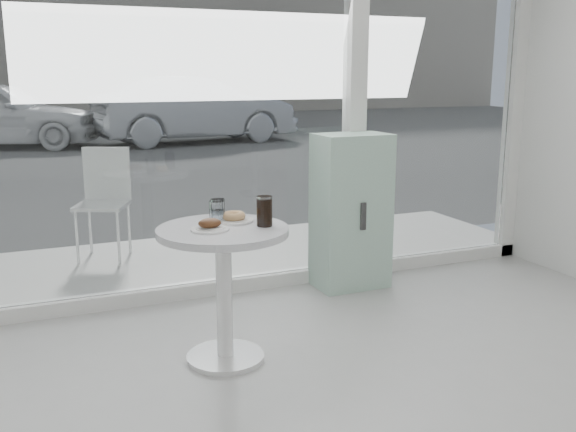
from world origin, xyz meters
name	(u,v)px	position (x,y,z in m)	size (l,w,h in m)	color
storefront	(251,55)	(0.07, 3.00, 1.71)	(5.00, 0.14, 3.00)	white
main_table	(224,266)	(-0.50, 1.90, 0.55)	(0.72, 0.72, 0.77)	white
patio_deck	(214,258)	(0.00, 3.80, 0.03)	(5.60, 1.60, 0.05)	silver
street	(78,136)	(0.00, 16.00, 0.00)	(40.00, 24.00, 0.00)	#3A3A3A
far_building	(47,6)	(0.00, 25.00, 4.00)	(40.00, 2.00, 8.00)	gray
mint_cabinet	(351,211)	(0.77, 2.78, 0.58)	(0.54, 0.38, 1.16)	#8DB4A0
patio_chair	(104,196)	(-0.85, 4.15, 0.58)	(0.53, 0.53, 0.93)	white
car_silver	(195,110)	(2.34, 13.18, 0.75)	(1.59, 4.57, 1.50)	#97999E
plate_fritter	(210,226)	(-0.58, 1.87, 0.80)	(0.21, 0.21, 0.07)	silver
plate_donut	(234,218)	(-0.40, 2.02, 0.79)	(0.23, 0.23, 0.05)	silver
water_tumbler_a	(218,212)	(-0.48, 2.04, 0.83)	(0.08, 0.08, 0.13)	white
water_tumbler_b	(215,211)	(-0.48, 2.10, 0.82)	(0.07, 0.07, 0.11)	white
cola_glass	(265,212)	(-0.28, 1.85, 0.85)	(0.09, 0.09, 0.17)	white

